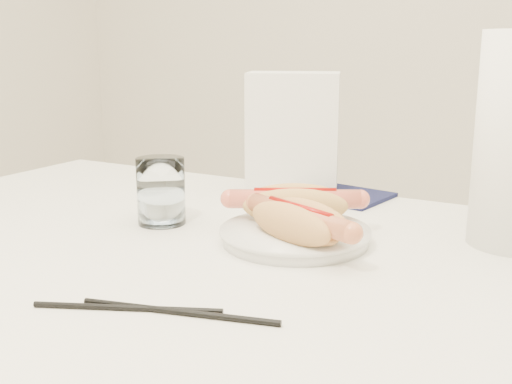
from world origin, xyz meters
The scene contains 9 objects.
table centered at (0.00, 0.00, 0.69)m, with size 1.20×0.80×0.75m.
plate centered at (0.11, 0.08, 0.76)m, with size 0.20×0.20×0.02m, color white.
hotdog_left centered at (0.09, 0.12, 0.79)m, with size 0.18×0.14×0.05m.
hotdog_right centered at (0.13, 0.04, 0.79)m, with size 0.18×0.12×0.05m.
water_glass centered at (-0.11, 0.06, 0.80)m, with size 0.07×0.07×0.10m, color white.
chopstick_near centered at (0.06, -0.21, 0.75)m, with size 0.01×0.01×0.20m, color black.
chopstick_far centered at (0.11, -0.19, 0.75)m, with size 0.01×0.01×0.21m, color black.
napkin_box centered at (-0.02, 0.35, 0.86)m, with size 0.16×0.09×0.22m, color white.
navy_napkin centered at (0.08, 0.35, 0.75)m, with size 0.13×0.13×0.01m, color #111436.
Camera 1 is at (0.47, -0.67, 1.02)m, focal length 44.29 mm.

